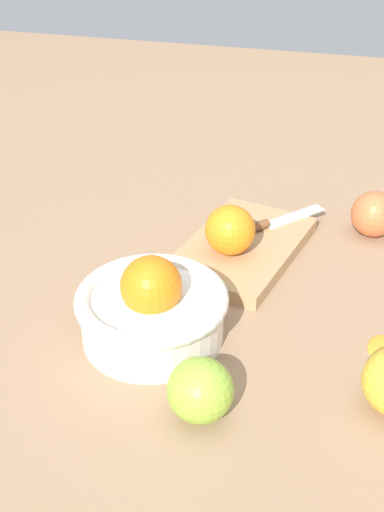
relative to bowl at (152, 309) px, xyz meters
name	(u,v)px	position (x,y,z in m)	size (l,w,h in m)	color
ground_plane	(293,296)	(0.13, -0.16, -0.04)	(2.40, 2.40, 0.00)	#997556
bowl	(152,309)	(0.00, 0.00, 0.00)	(0.19, 0.19, 0.11)	white
cutting_board	(242,248)	(0.22, -0.07, -0.03)	(0.24, 0.15, 0.02)	tan
orange_on_board	(230,230)	(0.19, -0.06, 0.01)	(0.07, 0.07, 0.07)	orange
knife	(272,222)	(0.28, -0.10, -0.02)	(0.13, 0.12, 0.01)	silver
apple_back_left	(200,390)	(-0.11, -0.09, -0.01)	(0.07, 0.07, 0.07)	#8EB738
apple_front_right	(374,214)	(0.33, -0.25, -0.01)	(0.07, 0.07, 0.07)	#CC6638
citrus_peel	(383,345)	(0.05, -0.28, -0.04)	(0.05, 0.04, 0.01)	orange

